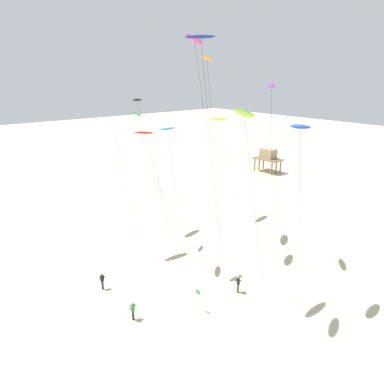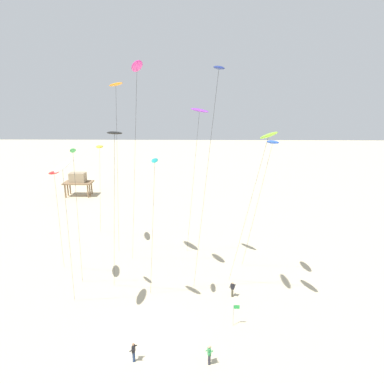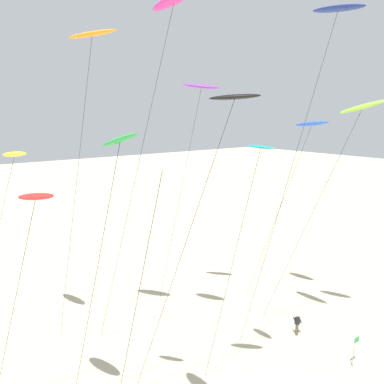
{
  "view_description": "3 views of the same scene",
  "coord_description": "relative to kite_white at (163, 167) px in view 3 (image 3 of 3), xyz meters",
  "views": [
    {
      "loc": [
        29.73,
        -17.27,
        19.82
      ],
      "look_at": [
        0.18,
        6.94,
        7.74
      ],
      "focal_mm": 35.97,
      "sensor_mm": 36.0,
      "label": 1
    },
    {
      "loc": [
        4.57,
        -27.47,
        20.5
      ],
      "look_at": [
        3.87,
        10.25,
        10.02
      ],
      "focal_mm": 34.15,
      "sensor_mm": 36.0,
      "label": 2
    },
    {
      "loc": [
        -15.38,
        -11.48,
        16.51
      ],
      "look_at": [
        2.25,
        11.36,
        10.88
      ],
      "focal_mm": 38.21,
      "sensor_mm": 36.0,
      "label": 3
    }
  ],
  "objects": [
    {
      "name": "kite_white",
      "position": [
        0.0,
        0.0,
        0.0
      ],
      "size": [
        1.77,
        4.83,
        14.88
      ],
      "color": "white",
      "rests_on": "ground"
    },
    {
      "name": "kite_orange",
      "position": [
        2.33,
        11.07,
        6.58
      ],
      "size": [
        3.01,
        5.96,
        21.46
      ],
      "color": "orange",
      "rests_on": "ground"
    },
    {
      "name": "kite_lime",
      "position": [
        17.04,
        1.78,
        2.33
      ],
      "size": [
        3.16,
        7.56,
        17.51
      ],
      "color": "#8CD833",
      "rests_on": "ground"
    },
    {
      "name": "kite_green",
      "position": [
        -0.17,
        3.28,
        0.54
      ],
      "size": [
        2.22,
        4.88,
        15.77
      ],
      "color": "green",
      "rests_on": "ground"
    },
    {
      "name": "kite_navy",
      "position": [
        12.74,
        1.22,
        7.63
      ],
      "size": [
        2.59,
        6.72,
        22.57
      ],
      "color": "navy",
      "rests_on": "ground"
    },
    {
      "name": "kite_teal",
      "position": [
        7.39,
        1.83,
        -0.05
      ],
      "size": [
        1.52,
        3.96,
        14.83
      ],
      "color": "teal",
      "rests_on": "ground"
    },
    {
      "name": "kite_blue",
      "position": [
        18.43,
        6.7,
        1.14
      ],
      "size": [
        2.51,
        6.23,
        16.02
      ],
      "color": "blue",
      "rests_on": "ground"
    },
    {
      "name": "kite_red",
      "position": [
        -3.18,
        5.97,
        -1.82
      ],
      "size": [
        2.54,
        6.19,
        13.07
      ],
      "color": "red",
      "rests_on": "ground"
    },
    {
      "name": "kite_black",
      "position": [
        4.29,
        0.66,
        2.51
      ],
      "size": [
        3.33,
        6.86,
        17.39
      ],
      "color": "black",
      "rests_on": "ground"
    },
    {
      "name": "kite_yellow",
      "position": [
        -1.33,
        16.47,
        -0.79
      ],
      "size": [
        3.04,
        7.52,
        14.06
      ],
      "color": "yellow",
      "rests_on": "ground"
    },
    {
      "name": "kite_purple",
      "position": [
        11.25,
        11.59,
        3.85
      ],
      "size": [
        2.76,
        5.18,
        18.76
      ],
      "color": "purple",
      "rests_on": "ground"
    },
    {
      "name": "kite_magenta",
      "position": [
        5.36,
        6.77,
        8.16
      ],
      "size": [
        3.46,
        7.89,
        23.38
      ],
      "color": "#D8339E",
      "rests_on": "ground"
    },
    {
      "name": "kite_flyer_furthest",
      "position": [
        14.74,
        4.27,
        -13.53
      ],
      "size": [
        0.7,
        0.69,
        1.67
      ],
      "color": "#4C4738",
      "rests_on": "ground"
    },
    {
      "name": "marker_flag",
      "position": [
        14.53,
        -0.53,
        -12.94
      ],
      "size": [
        0.56,
        0.05,
        2.1
      ],
      "color": "gray",
      "rests_on": "ground"
    }
  ]
}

